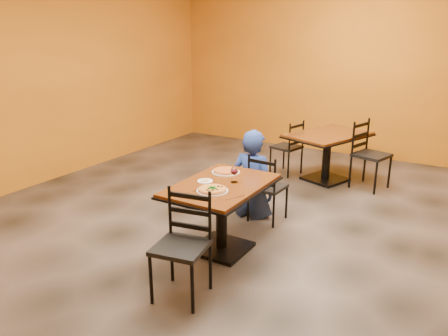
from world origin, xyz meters
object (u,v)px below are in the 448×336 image
Objects in this scene: chair_main_far at (268,187)px; wine_glass at (234,174)px; chair_main_near at (181,248)px; diner at (253,173)px; table_main at (221,201)px; table_second at (327,146)px; plate_main at (212,191)px; pizza_main at (212,189)px; plate_far at (226,172)px; pizza_far at (226,171)px; chair_second_left at (287,147)px; side_plate at (205,181)px; chair_second_right at (372,155)px.

chair_main_far is 4.72× the size of wine_glass.
chair_main_near is 0.85× the size of diner.
table_main is 0.83× the size of table_second.
plate_main is 1.09× the size of pizza_main.
diner is at bearing -101.62° from table_second.
plate_far is (-0.19, 0.58, 0.00)m from plate_main.
pizza_main is 1.58× the size of wine_glass.
pizza_main is at bearing 99.51° from diner.
pizza_far is at bearing 113.75° from table_main.
pizza_far is at bearing 20.55° from chair_second_left.
side_plate reaches higher than table_second.
chair_second_left is (-0.67, 0.00, -0.12)m from table_second.
diner is 1.28m from pizza_main.
table_second is 3.03m from plate_main.
plate_main reaches higher than table_main.
chair_main_near is 5.91× the size of side_plate.
chair_second_right is 6.23× the size of side_plate.
pizza_main reaches higher than side_plate.
diner is 3.90× the size of pizza_main.
chair_second_right is 3.51× the size of pizza_main.
table_main is at bearing 9.44° from side_plate.
pizza_main is (0.50, -3.02, 0.33)m from chair_second_left.
chair_main_far is 0.77× the size of diner.
pizza_main reaches higher than plate_main.
side_plate is at bearing -153.53° from wine_glass.
wine_glass is at bearing 82.98° from chair_main_near.
wine_glass is (-0.79, -2.69, 0.34)m from chair_second_right.
wine_glass is at bearing -44.85° from pizza_far.
chair_second_left is 0.88× the size of chair_second_right.
chair_main_near is at bearing -80.88° from table_main.
chair_main_near reaches higher than table_main.
chair_main_near is 1.11× the size of chair_main_far.
plate_main is 1.94× the size of side_plate.
chair_second_left reaches higher than pizza_main.
chair_second_left is 2.85m from side_plate.
diner is at bearing 90.49° from plate_far.
diner reaches higher than plate_main.
chair_second_left reaches higher than pizza_far.
plate_far is at bearing 20.55° from chair_second_left.
pizza_far is (0.01, -0.67, 0.22)m from diner.
chair_main_near is 1.33m from plate_far.
side_plate is at bearing 137.09° from pizza_main.
table_second is 2.70m from wine_glass.
diner is at bearing 105.21° from wine_glass.
chair_main_near reaches higher than side_plate.
chair_main_far is 1.25m from pizza_main.
table_main is 0.43m from pizza_far.
wine_glass is (0.55, -2.69, 0.40)m from chair_second_left.
chair_main_far is 0.96× the size of chair_second_left.
diner is 3.57× the size of plate_far.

